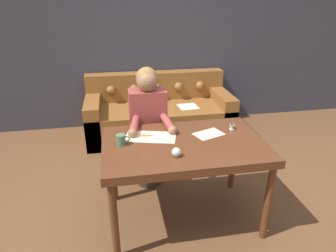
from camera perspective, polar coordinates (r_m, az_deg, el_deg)
ground_plane at (r=2.93m, az=2.73°, el=-16.74°), size 16.00×16.00×0.00m
wall_back at (r=4.56m, az=-3.73°, el=16.20°), size 8.00×0.06×2.60m
dining_table at (r=2.53m, az=3.14°, el=-4.66°), size 1.35×0.86×0.78m
couch at (r=4.39m, az=-1.78°, el=2.42°), size 2.05×0.90×0.84m
person at (r=3.05m, az=-3.76°, el=-0.57°), size 0.43×0.62×1.28m
pattern_paper_main at (r=2.58m, az=-3.35°, el=-2.07°), size 0.48×0.33×0.00m
pattern_paper_offcut at (r=2.65m, az=7.78°, el=-1.52°), size 0.29×0.25×0.00m
scissors at (r=2.60m, az=-3.82°, el=-1.86°), size 0.22×0.10×0.01m
mug at (r=2.46m, az=-8.93°, el=-2.60°), size 0.11×0.08×0.09m
thread_spool at (r=2.78m, az=12.06°, el=-0.18°), size 0.04×0.04×0.05m
pin_cushion at (r=2.27m, az=1.59°, el=-5.08°), size 0.07×0.07×0.07m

